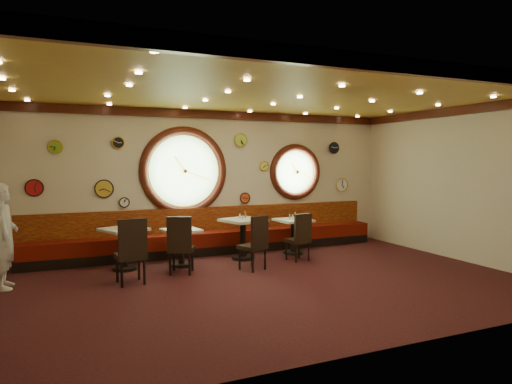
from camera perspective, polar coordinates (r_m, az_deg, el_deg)
name	(u,v)px	position (r m, az deg, el deg)	size (l,w,h in m)	color
floor	(264,283)	(7.90, 1.07, -11.33)	(9.00, 6.00, 0.00)	black
ceiling	(265,93)	(7.70, 1.10, 12.29)	(9.00, 6.00, 0.02)	#B98734
wall_back	(210,182)	(10.43, -5.81, 1.29)	(9.00, 0.02, 3.20)	beige
wall_front	(381,206)	(5.08, 15.38, -1.68)	(9.00, 0.02, 3.20)	beige
wall_right	(462,184)	(10.35, 24.35, 0.93)	(0.02, 6.00, 3.20)	beige
molding_back	(210,115)	(10.42, -5.79, 9.60)	(9.00, 0.10, 0.18)	#3C130A
molding_front	(381,64)	(5.19, 15.34, 15.20)	(9.00, 0.10, 0.18)	#3C130A
molding_right	(462,110)	(10.36, 24.40, 9.30)	(0.10, 6.00, 0.18)	#3C130A
banquette_base	(214,249)	(10.35, -5.28, -7.10)	(8.00, 0.55, 0.20)	black
banquette_seat	(214,238)	(10.30, -5.29, -5.74)	(8.00, 0.55, 0.30)	#5A0F07
banquette_back	(211,219)	(10.45, -5.68, -3.38)	(8.00, 0.10, 0.55)	#640807
porthole_left_glass	(184,171)	(10.25, -9.01, 2.61)	(1.66, 1.66, 0.02)	#92CB7A
porthole_left_frame	(184,171)	(10.24, -8.99, 2.61)	(1.98, 1.98, 0.18)	#3C130A
porthole_left_ring	(184,171)	(10.21, -8.95, 2.61)	(1.61, 1.61, 0.03)	gold
porthole_right_glass	(295,172)	(11.29, 4.89, 2.52)	(1.10, 1.10, 0.02)	#92CB7A
porthole_right_frame	(295,172)	(11.28, 4.93, 2.51)	(1.38, 1.38, 0.18)	#3C130A
porthole_right_ring	(296,172)	(11.25, 5.00, 2.51)	(1.09, 1.09, 0.03)	gold
wall_clock_0	(34,188)	(9.91, -25.98, 0.47)	(0.32, 0.32, 0.03)	red
wall_clock_1	(342,185)	(11.98, 10.65, 0.87)	(0.34, 0.34, 0.03)	white
wall_clock_2	(104,189)	(9.94, -18.46, 0.39)	(0.36, 0.36, 0.03)	gold
wall_clock_3	(118,143)	(9.96, -16.86, 5.90)	(0.24, 0.24, 0.03)	black
wall_clock_4	(55,147)	(9.89, -23.79, 5.17)	(0.26, 0.26, 0.03)	#7BAE22
wall_clock_5	(334,148)	(11.82, 9.70, 5.45)	(0.28, 0.28, 0.03)	black
wall_clock_6	(264,166)	(10.87, 1.04, 3.26)	(0.22, 0.22, 0.03)	#E0EE4F
wall_clock_7	(241,140)	(10.65, -1.91, 6.48)	(0.30, 0.30, 0.03)	#ADCC3F
wall_clock_8	(245,198)	(10.71, -1.40, -0.76)	(0.24, 0.24, 0.03)	#E84B1B
wall_clock_9	(124,202)	(10.01, -16.14, -1.26)	(0.20, 0.20, 0.03)	white
table_a	(124,244)	(9.07, -16.16, -6.21)	(0.96, 0.96, 0.80)	black
table_b	(181,243)	(9.15, -9.33, -6.28)	(0.76, 0.76, 0.74)	black
table_c	(243,234)	(9.65, -1.62, -5.24)	(0.98, 0.98, 0.86)	black
table_d	(293,232)	(10.24, 4.68, -4.99)	(0.76, 0.76, 0.78)	black
chair_a	(132,247)	(7.94, -15.29, -6.64)	(0.51, 0.51, 0.70)	black
chair_b	(180,241)	(8.48, -9.44, -6.08)	(0.59, 0.59, 0.66)	black
chair_c	(256,239)	(8.65, 0.00, -5.92)	(0.58, 0.58, 0.65)	black
chair_d	(300,234)	(9.48, 5.55, -5.24)	(0.48, 0.48, 0.62)	black
condiment_a_salt	(119,226)	(9.00, -16.77, -4.04)	(0.04, 0.04, 0.11)	silver
condiment_b_salt	(178,226)	(9.19, -9.71, -4.18)	(0.04, 0.04, 0.11)	silver
condiment_c_salt	(240,216)	(9.67, -2.03, -3.01)	(0.04, 0.04, 0.11)	silver
condiment_d_salt	(290,216)	(10.26, 4.22, -3.05)	(0.04, 0.04, 0.11)	silver
condiment_a_pepper	(122,226)	(8.99, -16.42, -4.04)	(0.04, 0.04, 0.10)	silver
condiment_b_pepper	(184,226)	(9.08, -9.05, -4.25)	(0.04, 0.04, 0.11)	silver
condiment_c_pepper	(243,217)	(9.58, -1.67, -3.14)	(0.03, 0.03, 0.09)	silver
condiment_d_pepper	(293,217)	(10.17, 4.59, -3.11)	(0.04, 0.04, 0.11)	silver
condiment_a_bottle	(128,224)	(9.06, -15.71, -3.84)	(0.04, 0.04, 0.14)	gold
condiment_b_bottle	(187,224)	(9.20, -8.62, -3.98)	(0.05, 0.05, 0.16)	yellow
condiment_c_bottle	(245,214)	(9.78, -1.34, -2.82)	(0.05, 0.05, 0.15)	orange
condiment_d_bottle	(295,215)	(10.34, 4.91, -2.88)	(0.05, 0.05, 0.15)	gold
waiter	(4,236)	(8.47, -28.97, -4.83)	(0.63, 0.41, 1.72)	white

